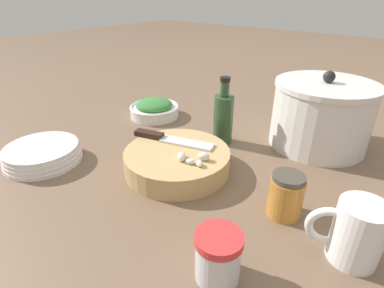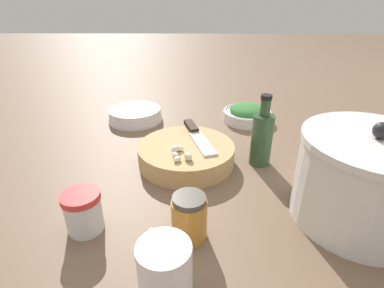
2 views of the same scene
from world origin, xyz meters
name	(u,v)px [view 1 (image 1 of 2)]	position (x,y,z in m)	size (l,w,h in m)	color
ground_plane	(197,169)	(0.00, 0.00, 0.00)	(5.00, 5.00, 0.00)	brown
cutting_board	(177,160)	(-0.03, -0.03, 0.02)	(0.23, 0.23, 0.05)	tan
chef_knife	(168,139)	(-0.08, 0.00, 0.05)	(0.20, 0.08, 0.01)	black
garlic_cloves	(191,158)	(0.02, -0.04, 0.06)	(0.07, 0.06, 0.02)	silver
herb_bowl	(155,109)	(-0.30, 0.16, 0.03)	(0.16, 0.16, 0.06)	white
spice_jar	(218,256)	(0.20, -0.20, 0.04)	(0.07, 0.07, 0.08)	silver
coffee_mug	(355,232)	(0.33, -0.05, 0.05)	(0.11, 0.07, 0.10)	white
plate_stack	(42,154)	(-0.30, -0.20, 0.02)	(0.17, 0.17, 0.04)	white
honey_jar	(286,195)	(0.21, -0.02, 0.04)	(0.06, 0.06, 0.08)	#BC7A2D
oil_bottle	(223,117)	(-0.03, 0.15, 0.07)	(0.05, 0.05, 0.18)	#2D4C2D
stock_pot	(321,115)	(0.16, 0.29, 0.08)	(0.24, 0.24, 0.19)	silver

